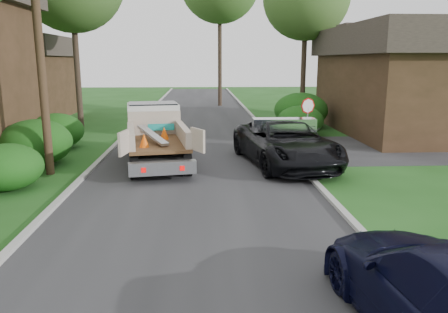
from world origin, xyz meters
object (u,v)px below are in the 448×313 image
object	(u,v)px
utility_pole	(38,31)
house_right	(420,78)
black_pickup	(286,143)
stop_sign	(308,113)
flatbed_truck	(155,130)
house_left_far	(13,76)

from	to	relation	value
utility_pole	house_right	size ratio (longest dim) A/B	0.77
utility_pole	black_pickup	xyz separation A→B (m)	(9.08, 1.02, -4.27)
stop_sign	house_right	xyz separation A→B (m)	(7.80, 5.00, 1.38)
utility_pole	flatbed_truck	size ratio (longest dim) A/B	1.54
house_right	black_pickup	world-z (taller)	house_right
house_right	black_pickup	xyz separation A→B (m)	(-9.40, -8.00, -2.25)
stop_sign	house_left_far	xyz separation A→B (m)	(-18.70, 13.00, 1.27)
house_left_far	black_pickup	distance (m)	23.52
stop_sign	utility_pole	xyz separation A→B (m)	(-10.68, -4.02, 3.40)
house_left_far	house_right	bearing A→B (deg)	-16.80
stop_sign	flatbed_truck	size ratio (longest dim) A/B	0.38
house_left_far	house_right	world-z (taller)	house_right
flatbed_truck	black_pickup	world-z (taller)	flatbed_truck
utility_pole	house_left_far	bearing A→B (deg)	115.23
utility_pole	black_pickup	bearing A→B (deg)	6.39
stop_sign	house_right	world-z (taller)	house_right
house_right	flatbed_truck	world-z (taller)	house_right
stop_sign	house_left_far	distance (m)	22.81
stop_sign	black_pickup	world-z (taller)	stop_sign
stop_sign	house_left_far	world-z (taller)	house_left_far
utility_pole	house_right	distance (m)	20.66
house_right	black_pickup	size ratio (longest dim) A/B	1.99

